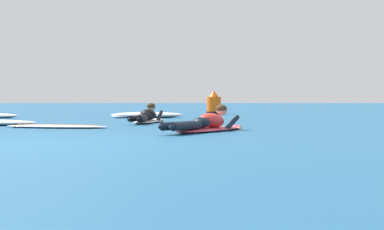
# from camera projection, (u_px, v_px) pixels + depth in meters

# --- Properties ---
(ground_plane) EXTENTS (120.00, 120.00, 0.00)m
(ground_plane) POSITION_uv_depth(u_px,v_px,m) (112.00, 118.00, 17.54)
(ground_plane) COLOR #235B84
(surfer_near) EXTENTS (1.76, 2.48, 0.54)m
(surfer_near) POSITION_uv_depth(u_px,v_px,m) (207.00, 124.00, 10.41)
(surfer_near) COLOR #E54C66
(surfer_near) RESTS_ON ground
(surfer_far) EXTENTS (0.83, 2.50, 0.55)m
(surfer_far) POSITION_uv_depth(u_px,v_px,m) (147.00, 117.00, 14.15)
(surfer_far) COLOR white
(surfer_far) RESTS_ON ground
(drifting_surfboard) EXTENTS (2.28, 1.03, 0.16)m
(drifting_surfboard) POSITION_uv_depth(u_px,v_px,m) (56.00, 126.00, 11.66)
(drifting_surfboard) COLOR silver
(drifting_surfboard) RESTS_ON ground
(whitewater_front) EXTENTS (2.31, 0.90, 0.19)m
(whitewater_front) POSITION_uv_depth(u_px,v_px,m) (147.00, 115.00, 17.74)
(whitewater_front) COLOR white
(whitewater_front) RESTS_ON ground
(channel_marker_buoy) EXTENTS (0.56, 0.56, 0.91)m
(channel_marker_buoy) POSITION_uv_depth(u_px,v_px,m) (214.00, 105.00, 21.36)
(channel_marker_buoy) COLOR #EA5B0F
(channel_marker_buoy) RESTS_ON ground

